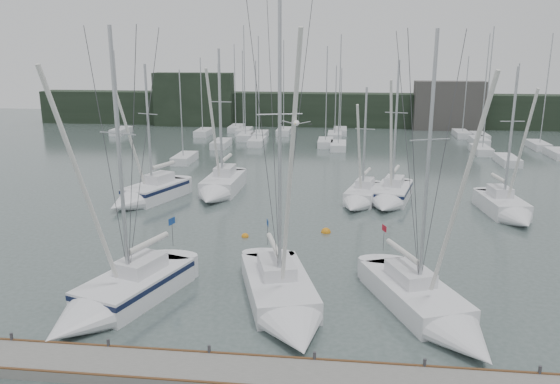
# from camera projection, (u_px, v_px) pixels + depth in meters

# --- Properties ---
(ground) EXTENTS (160.00, 160.00, 0.00)m
(ground) POSITION_uv_depth(u_px,v_px,m) (275.00, 315.00, 24.48)
(ground) COLOR #455450
(ground) RESTS_ON ground
(dock) EXTENTS (24.00, 2.00, 0.40)m
(dock) POSITION_uv_depth(u_px,v_px,m) (257.00, 375.00, 19.63)
(dock) COLOR slate
(dock) RESTS_ON ground
(far_treeline) EXTENTS (90.00, 4.00, 5.00)m
(far_treeline) POSITION_uv_depth(u_px,v_px,m) (325.00, 110.00, 83.39)
(far_treeline) COLOR black
(far_treeline) RESTS_ON ground
(far_building_left) EXTENTS (12.00, 3.00, 8.00)m
(far_building_left) POSITION_uv_depth(u_px,v_px,m) (194.00, 100.00, 83.31)
(far_building_left) COLOR black
(far_building_left) RESTS_ON ground
(far_building_right) EXTENTS (10.00, 3.00, 7.00)m
(far_building_right) POSITION_uv_depth(u_px,v_px,m) (449.00, 106.00, 79.20)
(far_building_right) COLOR #44423F
(far_building_right) RESTS_ON ground
(mast_forest) EXTENTS (58.17, 27.09, 14.48)m
(mast_forest) POSITION_uv_depth(u_px,v_px,m) (351.00, 140.00, 67.89)
(mast_forest) COLOR white
(mast_forest) RESTS_ON ground
(sailboat_near_left) EXTENTS (5.35, 8.79, 13.51)m
(sailboat_near_left) POSITION_uv_depth(u_px,v_px,m) (112.00, 299.00, 24.68)
(sailboat_near_left) COLOR white
(sailboat_near_left) RESTS_ON ground
(sailboat_near_center) EXTENTS (5.29, 9.45, 15.03)m
(sailboat_near_center) POSITION_uv_depth(u_px,v_px,m) (286.00, 306.00, 24.24)
(sailboat_near_center) COLOR white
(sailboat_near_center) RESTS_ON ground
(sailboat_near_right) EXTENTS (5.84, 9.38, 13.30)m
(sailboat_near_right) POSITION_uv_depth(u_px,v_px,m) (436.00, 313.00, 23.55)
(sailboat_near_right) COLOR white
(sailboat_near_right) RESTS_ON ground
(sailboat_mid_a) EXTENTS (5.17, 8.02, 11.30)m
(sailboat_mid_a) POSITION_uv_depth(u_px,v_px,m) (144.00, 195.00, 42.02)
(sailboat_mid_a) COLOR white
(sailboat_mid_a) RESTS_ON ground
(sailboat_mid_b) EXTENTS (2.93, 8.35, 12.41)m
(sailboat_mid_b) POSITION_uv_depth(u_px,v_px,m) (219.00, 188.00, 44.16)
(sailboat_mid_b) COLOR white
(sailboat_mid_b) RESTS_ON ground
(sailboat_mid_c) EXTENTS (3.66, 6.81, 9.48)m
(sailboat_mid_c) POSITION_uv_depth(u_px,v_px,m) (360.00, 199.00, 41.54)
(sailboat_mid_c) COLOR white
(sailboat_mid_c) RESTS_ON ground
(sailboat_mid_d) EXTENTS (4.04, 7.53, 11.55)m
(sailboat_mid_d) POSITION_uv_depth(u_px,v_px,m) (390.00, 197.00, 41.74)
(sailboat_mid_d) COLOR white
(sailboat_mid_d) RESTS_ON ground
(sailboat_mid_e) EXTENTS (3.24, 7.13, 11.17)m
(sailboat_mid_e) POSITION_uv_depth(u_px,v_px,m) (509.00, 211.00, 38.29)
(sailboat_mid_e) COLOR white
(sailboat_mid_e) RESTS_ON ground
(buoy_a) EXTENTS (0.47, 0.47, 0.47)m
(buoy_a) POSITION_uv_depth(u_px,v_px,m) (245.00, 237.00, 34.63)
(buoy_a) COLOR orange
(buoy_a) RESTS_ON ground
(buoy_b) EXTENTS (0.63, 0.63, 0.63)m
(buoy_b) POSITION_uv_depth(u_px,v_px,m) (326.00, 232.00, 35.43)
(buoy_b) COLOR orange
(buoy_b) RESTS_ON ground
(seagull) EXTENTS (1.07, 0.48, 0.21)m
(seagull) POSITION_uv_depth(u_px,v_px,m) (296.00, 123.00, 20.32)
(seagull) COLOR white
(seagull) RESTS_ON ground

